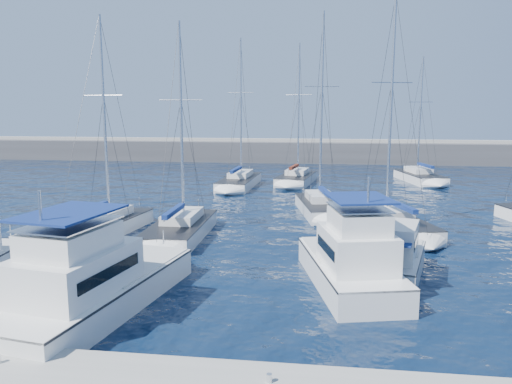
# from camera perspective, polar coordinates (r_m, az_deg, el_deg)

# --- Properties ---
(ground) EXTENTS (220.00, 220.00, 0.00)m
(ground) POSITION_cam_1_polar(r_m,az_deg,el_deg) (24.85, 4.18, -9.23)
(ground) COLOR black
(ground) RESTS_ON ground
(breakwater) EXTENTS (160.00, 6.00, 4.45)m
(breakwater) POSITION_cam_1_polar(r_m,az_deg,el_deg) (75.83, 6.49, 4.24)
(breakwater) COLOR #424244
(breakwater) RESTS_ON ground
(dock_cleat_centre) EXTENTS (0.16, 0.16, 0.25)m
(dock_cleat_centre) POSITION_cam_1_polar(r_m,az_deg,el_deg) (14.51, 1.52, -20.49)
(dock_cleat_centre) COLOR silver
(dock_cleat_centre) RESTS_ON dock
(motor_yacht_port_inner) EXTENTS (5.20, 10.74, 4.69)m
(motor_yacht_port_inner) POSITION_cam_1_polar(r_m,az_deg,el_deg) (20.85, -18.44, -10.15)
(motor_yacht_port_inner) COLOR silver
(motor_yacht_port_inner) RESTS_ON ground
(motor_yacht_stbd_inner) EXTENTS (4.97, 8.55, 4.69)m
(motor_yacht_stbd_inner) POSITION_cam_1_polar(r_m,az_deg,el_deg) (22.94, 10.89, -8.02)
(motor_yacht_stbd_inner) COLOR silver
(motor_yacht_stbd_inner) RESTS_ON ground
(motor_yacht_stbd_outer) EXTENTS (4.14, 6.43, 3.20)m
(motor_yacht_stbd_outer) POSITION_cam_1_polar(r_m,az_deg,el_deg) (24.54, 15.15, -7.47)
(motor_yacht_stbd_outer) COLOR silver
(motor_yacht_stbd_outer) RESTS_ON ground
(sailboat_mid_a) EXTENTS (4.11, 8.52, 14.04)m
(sailboat_mid_a) POSITION_cam_1_polar(r_m,az_deg,el_deg) (33.57, -17.07, -3.74)
(sailboat_mid_a) COLOR silver
(sailboat_mid_a) RESTS_ON ground
(sailboat_mid_b) EXTENTS (3.15, 8.36, 13.54)m
(sailboat_mid_b) POSITION_cam_1_polar(r_m,az_deg,el_deg) (31.68, -8.62, -4.22)
(sailboat_mid_b) COLOR silver
(sailboat_mid_b) RESTS_ON ground
(sailboat_mid_c) EXTENTS (4.44, 8.40, 15.40)m
(sailboat_mid_c) POSITION_cam_1_polar(r_m,az_deg,el_deg) (38.50, 7.47, -1.69)
(sailboat_mid_c) COLOR silver
(sailboat_mid_c) RESTS_ON ground
(sailboat_mid_d) EXTENTS (5.47, 8.89, 15.43)m
(sailboat_mid_d) POSITION_cam_1_polar(r_m,az_deg,el_deg) (33.96, 15.17, -3.48)
(sailboat_mid_d) COLOR silver
(sailboat_mid_d) RESTS_ON ground
(sailboat_back_a) EXTENTS (3.48, 9.59, 15.32)m
(sailboat_back_a) POSITION_cam_1_polar(r_m,az_deg,el_deg) (51.51, -1.91, 1.21)
(sailboat_back_a) COLOR silver
(sailboat_back_a) RESTS_ON ground
(sailboat_back_b) EXTENTS (4.30, 8.05, 15.04)m
(sailboat_back_b) POSITION_cam_1_polar(r_m,az_deg,el_deg) (53.69, 4.63, 1.53)
(sailboat_back_b) COLOR silver
(sailboat_back_b) RESTS_ON ground
(sailboat_back_c) EXTENTS (4.71, 8.42, 13.83)m
(sailboat_back_c) POSITION_cam_1_polar(r_m,az_deg,el_deg) (57.70, 18.20, 1.63)
(sailboat_back_c) COLOR silver
(sailboat_back_c) RESTS_ON ground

